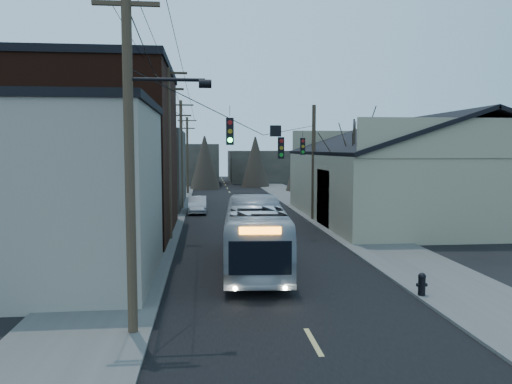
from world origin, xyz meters
TOP-DOWN VIEW (x-y plane):
  - ground at (0.00, 0.00)m, footprint 160.00×160.00m
  - road_surface at (0.00, 30.00)m, footprint 9.00×110.00m
  - sidewalk_left at (-6.50, 30.00)m, footprint 4.00×110.00m
  - sidewalk_right at (6.50, 30.00)m, footprint 4.00×110.00m
  - building_clapboard at (-9.00, 9.00)m, footprint 8.00×8.00m
  - building_brick at (-10.00, 20.00)m, footprint 10.00×12.00m
  - building_left_far at (-9.50, 36.00)m, footprint 9.00×14.00m
  - warehouse at (13.00, 25.00)m, footprint 16.16×20.60m
  - building_far_left at (-6.00, 65.00)m, footprint 10.00×12.00m
  - building_far_right at (7.00, 70.00)m, footprint 12.00×14.00m
  - bare_tree at (6.50, 20.00)m, footprint 0.40×0.40m
  - utility_lines at (-3.11, 24.14)m, footprint 11.24×45.28m
  - bus at (-0.70, 11.08)m, footprint 3.24×10.94m
  - parked_car at (-3.61, 30.25)m, footprint 1.50×4.23m
  - fire_hydrant at (4.70, 5.59)m, footprint 0.38×0.28m

SIDE VIEW (x-z plane):
  - ground at x=0.00m, z-range 0.00..0.00m
  - road_surface at x=0.00m, z-range 0.00..0.02m
  - sidewalk_left at x=-6.50m, z-range 0.00..0.12m
  - sidewalk_right at x=6.50m, z-range 0.00..0.12m
  - fire_hydrant at x=4.70m, z-range 0.15..0.96m
  - parked_car at x=-3.61m, z-range 0.00..1.39m
  - bus at x=-0.70m, z-range 0.00..3.01m
  - building_far_right at x=7.00m, z-range 0.00..5.00m
  - warehouse at x=13.00m, z-range -1.17..6.56m
  - building_far_left at x=-6.00m, z-range 0.00..6.00m
  - building_clapboard at x=-9.00m, z-range 0.00..7.00m
  - building_left_far at x=-9.50m, z-range 0.00..7.00m
  - bare_tree at x=6.50m, z-range 0.00..7.20m
  - utility_lines at x=-3.11m, z-range -0.30..10.20m
  - building_brick at x=-10.00m, z-range 0.00..10.00m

